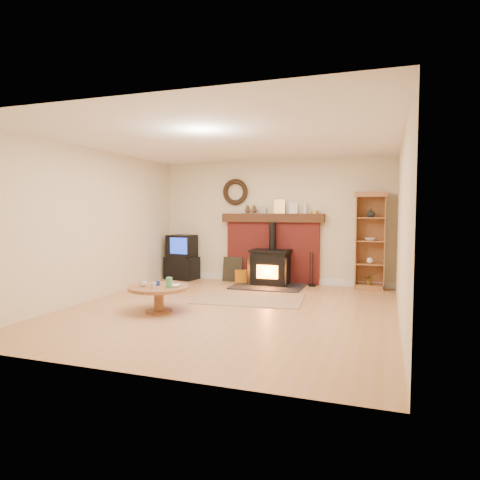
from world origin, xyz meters
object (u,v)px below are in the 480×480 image
at_px(wood_stove, 270,268).
at_px(tv_unit, 182,258).
at_px(coffee_table, 159,291).
at_px(curio_cabinet, 370,241).

relative_size(wood_stove, tv_unit, 1.40).
bearing_deg(coffee_table, curio_cabinet, 45.51).
bearing_deg(curio_cabinet, coffee_table, -134.49).
distance_m(wood_stove, curio_cabinet, 2.05).
xyz_separation_m(wood_stove, coffee_table, (-1.03, -2.75, -0.04)).
relative_size(tv_unit, curio_cabinet, 0.52).
relative_size(wood_stove, coffee_table, 1.51).
xyz_separation_m(curio_cabinet, coffee_table, (-2.97, -3.03, -0.63)).
xyz_separation_m(wood_stove, curio_cabinet, (1.95, 0.28, 0.59)).
xyz_separation_m(wood_stove, tv_unit, (-2.11, 0.19, 0.12)).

